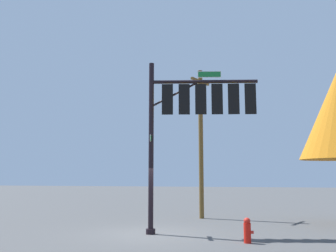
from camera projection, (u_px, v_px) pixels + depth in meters
ground_plane at (151, 234)px, 14.32m from camera, size 120.00×120.00×0.00m
signal_pole_assembly at (197, 109)px, 14.92m from camera, size 4.36×1.50×6.73m
utility_pole at (201, 139)px, 20.09m from camera, size 0.81×1.70×7.93m
fire_hydrant at (247, 230)px, 12.46m from camera, size 0.33×0.24×0.83m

